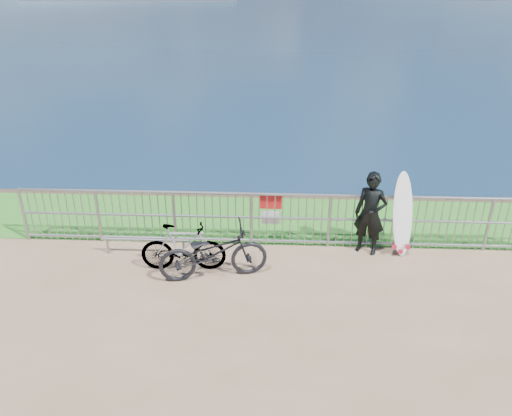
# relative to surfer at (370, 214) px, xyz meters

# --- Properties ---
(grass_strip) EXTENTS (120.00, 120.00, 0.00)m
(grass_strip) POSITION_rel_surfer_xyz_m (-1.73, 1.25, -0.80)
(grass_strip) COLOR #277921
(grass_strip) RESTS_ON ground
(seascape) EXTENTS (260.00, 260.00, 5.00)m
(seascape) POSITION_rel_surfer_xyz_m (-45.48, 146.04, -4.84)
(seascape) COLOR brown
(seascape) RESTS_ON ground
(railing) EXTENTS (10.06, 0.10, 1.13)m
(railing) POSITION_rel_surfer_xyz_m (-1.72, 0.15, -0.23)
(railing) COLOR gray
(railing) RESTS_ON ground
(surfer) EXTENTS (0.70, 0.60, 1.62)m
(surfer) POSITION_rel_surfer_xyz_m (0.00, 0.00, 0.00)
(surfer) COLOR black
(surfer) RESTS_ON ground
(surfboard) EXTENTS (0.53, 0.50, 1.63)m
(surfboard) POSITION_rel_surfer_xyz_m (0.60, -0.01, -0.06)
(surfboard) COLOR white
(surfboard) RESTS_ON ground
(bicycle_near) EXTENTS (1.99, 1.09, 0.99)m
(bicycle_near) POSITION_rel_surfer_xyz_m (-2.83, -1.02, -0.31)
(bicycle_near) COLOR black
(bicycle_near) RESTS_ON ground
(bicycle_far) EXTENTS (1.54, 0.50, 0.92)m
(bicycle_far) POSITION_rel_surfer_xyz_m (-3.40, -0.80, -0.35)
(bicycle_far) COLOR black
(bicycle_far) RESTS_ON ground
(bike_rack) EXTENTS (1.66, 0.05, 0.35)m
(bike_rack) POSITION_rel_surfer_xyz_m (-4.22, -0.32, -0.52)
(bike_rack) COLOR gray
(bike_rack) RESTS_ON ground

